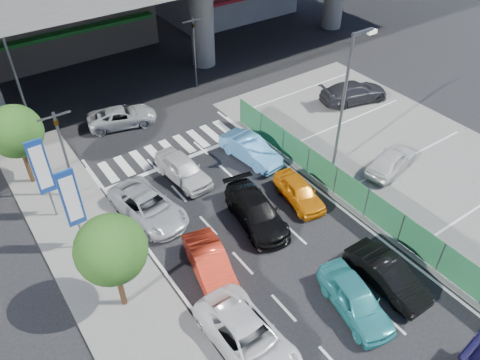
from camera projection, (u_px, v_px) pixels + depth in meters
ground at (312, 290)px, 20.38m from camera, size 120.00×120.00×0.00m
parking_lot at (434, 176)px, 26.53m from camera, size 12.00×28.00×0.06m
sidewalk_left at (125, 303)px, 19.77m from camera, size 4.00×30.00×0.12m
fence_run at (382, 214)px, 22.81m from camera, size 0.16×22.00×1.80m
traffic_light_left at (59, 135)px, 22.77m from camera, size 1.60×1.24×5.20m
traffic_light_right at (193, 35)px, 32.43m from camera, size 1.60×1.24×5.20m
street_lamp_right at (347, 92)px, 24.38m from camera, size 1.65×0.22×8.00m
street_lamp_left at (18, 74)px, 26.01m from camera, size 1.65×0.22×8.00m
signboard_near at (72, 201)px, 20.33m from camera, size 0.80×0.14×4.70m
signboard_far at (42, 169)px, 22.06m from camera, size 0.80×0.14×4.70m
tree_near at (111, 250)px, 17.67m from camera, size 2.80×2.80×4.80m
tree_far at (15, 132)px, 24.00m from camera, size 2.80×2.80×4.80m
sedan_white_mid_left at (248, 338)px, 17.80m from camera, size 2.41×5.02×1.38m
taxi_teal_mid at (355, 299)px, 19.17m from camera, size 2.41×4.28×1.38m
hatch_black_mid_right at (387, 275)px, 20.20m from camera, size 1.43×4.02×1.32m
taxi_orange_left at (211, 265)px, 20.63m from camera, size 2.22×4.27×1.34m
sedan_black_mid at (256, 211)px, 23.30m from camera, size 2.67×4.95×1.36m
taxi_orange_right at (299, 192)px, 24.58m from camera, size 1.97×3.77×1.22m
wagon_silver_front_left at (148, 206)px, 23.60m from camera, size 2.94×5.10×1.34m
sedan_white_front_mid at (183, 169)px, 25.96m from camera, size 1.96×4.17×1.38m
kei_truck_front_right at (251, 150)px, 27.42m from camera, size 2.01×4.33×1.37m
crossing_wagon_silver at (122, 117)px, 30.42m from camera, size 4.79×3.11×1.23m
parked_sedan_white at (391, 160)px, 26.55m from camera, size 4.15×2.42×1.33m
parked_sedan_dgrey at (354, 92)px, 32.65m from camera, size 5.22×3.10×1.42m
traffic_cone at (312, 165)px, 26.71m from camera, size 0.39×0.39×0.69m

